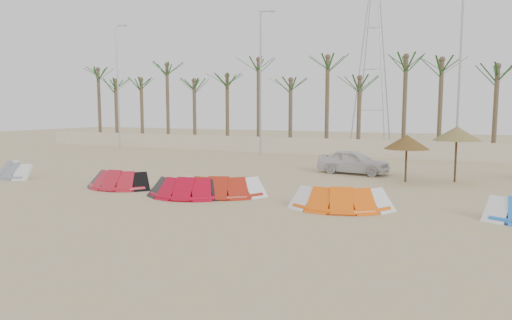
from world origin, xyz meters
The scene contains 15 objects.
ground centered at (0.00, 0.00, 0.00)m, with size 120.00×120.00×0.00m, color tan.
boundary_wall centered at (0.00, 22.00, 0.65)m, with size 60.00×0.30×1.30m, color beige.
palm_line centered at (0.67, 23.50, 6.44)m, with size 52.00×4.00×7.70m.
lamp_a centered at (-19.96, 20.00, 5.77)m, with size 1.25×0.14×11.00m.
lamp_b centered at (-5.96, 20.00, 5.77)m, with size 1.25×0.14×11.00m.
lamp_c centered at (8.04, 20.00, 5.77)m, with size 1.25×0.14×11.00m.
pylon centered at (1.00, 28.00, 0.00)m, with size 3.00×3.00×14.00m, color #A5A8AD, non-canonical shape.
kite_grey centered at (-13.07, 4.24, 0.42)m, with size 3.69×2.57×0.90m.
kite_red_left centered at (-5.64, 3.67, 0.42)m, with size 3.20×1.77×0.90m.
kite_red_mid centered at (-1.61, 3.22, 0.42)m, with size 3.55×2.14×0.90m.
kite_red_right centered at (-0.59, 4.03, 0.42)m, with size 3.97×2.55×0.90m.
kite_orange centered at (4.56, 3.59, 0.42)m, with size 3.78×2.29×0.90m.
parasol_left centered at (5.91, 10.81, 1.97)m, with size 2.19×2.19×2.33m.
parasol_mid centered at (8.12, 11.78, 2.38)m, with size 2.25×2.25×2.74m.
car centered at (2.92, 12.65, 0.67)m, with size 1.58×3.94×1.34m, color silver.
Camera 1 is at (8.42, -12.45, 3.55)m, focal length 32.00 mm.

